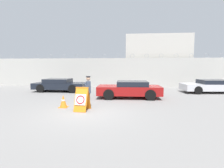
# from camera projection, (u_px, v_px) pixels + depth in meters

# --- Properties ---
(ground_plane) EXTENTS (90.00, 90.00, 0.00)m
(ground_plane) POSITION_uv_depth(u_px,v_px,m) (87.00, 112.00, 8.30)
(ground_plane) COLOR gray
(perimeter_wall) EXTENTS (36.00, 0.30, 3.54)m
(perimeter_wall) POSITION_uv_depth(u_px,v_px,m) (111.00, 72.00, 19.19)
(perimeter_wall) COLOR beige
(perimeter_wall) RESTS_ON ground_plane
(building_block) EXTENTS (7.35, 5.05, 5.80)m
(building_block) POSITION_uv_depth(u_px,v_px,m) (156.00, 61.00, 21.79)
(building_block) COLOR beige
(building_block) RESTS_ON ground_plane
(barricade_sign) EXTENTS (0.71, 0.88, 1.17)m
(barricade_sign) POSITION_uv_depth(u_px,v_px,m) (82.00, 99.00, 8.57)
(barricade_sign) COLOR orange
(barricade_sign) RESTS_ON ground_plane
(security_guard) EXTENTS (0.35, 0.65, 1.67)m
(security_guard) POSITION_uv_depth(u_px,v_px,m) (88.00, 90.00, 9.23)
(security_guard) COLOR #514C42
(security_guard) RESTS_ON ground_plane
(traffic_cone_near) EXTENTS (0.44, 0.44, 0.67)m
(traffic_cone_near) POSITION_uv_depth(u_px,v_px,m) (63.00, 101.00, 9.29)
(traffic_cone_near) COLOR orange
(traffic_cone_near) RESTS_ON ground_plane
(parked_car_front_coupe) EXTENTS (4.49, 1.99, 1.11)m
(parked_car_front_coupe) POSITION_uv_depth(u_px,v_px,m) (60.00, 85.00, 15.32)
(parked_car_front_coupe) COLOR black
(parked_car_front_coupe) RESTS_ON ground_plane
(parked_car_rear_sedan) EXTENTS (4.38, 2.07, 1.17)m
(parked_car_rear_sedan) POSITION_uv_depth(u_px,v_px,m) (130.00, 89.00, 12.13)
(parked_car_rear_sedan) COLOR black
(parked_car_rear_sedan) RESTS_ON ground_plane
(parked_car_far_side) EXTENTS (4.72, 2.21, 1.08)m
(parked_car_far_side) POSITION_uv_depth(u_px,v_px,m) (211.00, 86.00, 14.50)
(parked_car_far_side) COLOR black
(parked_car_far_side) RESTS_ON ground_plane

